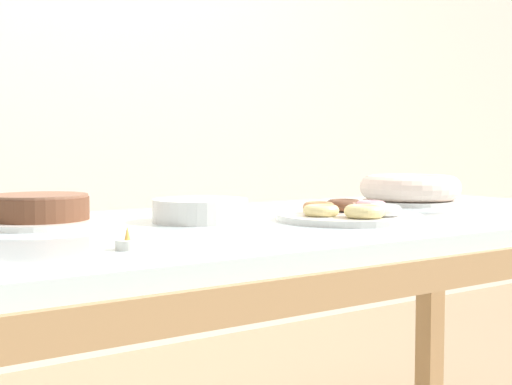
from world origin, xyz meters
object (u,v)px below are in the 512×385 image
Objects in this scene: cake_chocolate_round at (39,212)px; tealight_near_cakes at (222,207)px; plate_stack at (200,210)px; pastry_platter at (350,214)px; tealight_left_edge at (127,243)px; cake_golden_bundt at (410,189)px.

tealight_near_cakes is (0.48, 0.06, -0.02)m from cake_chocolate_round.
tealight_near_cakes is at bearing 47.08° from plate_stack.
cake_chocolate_round is 6.87× the size of tealight_near_cakes.
pastry_platter is (0.60, -0.30, -0.01)m from cake_chocolate_round.
plate_stack is at bearing -21.75° from cake_chocolate_round.
plate_stack is (-0.29, 0.17, 0.01)m from pastry_platter.
tealight_near_cakes is 1.00× the size of tealight_left_edge.
cake_chocolate_round is at bearing 90.68° from tealight_left_edge.
cake_golden_bundt is (1.04, -0.06, 0.01)m from cake_chocolate_round.
tealight_near_cakes is at bearing 167.99° from cake_golden_bundt.
tealight_near_cakes and tealight_left_edge have the same top height.
cake_chocolate_round is 6.87× the size of tealight_left_edge.
pastry_platter is 0.61m from tealight_left_edge.
pastry_platter is at bearing -30.54° from plate_stack.
tealight_near_cakes is (-0.12, 0.35, -0.01)m from pastry_platter.
plate_stack reaches higher than tealight_near_cakes.
cake_golden_bundt is at bearing 27.91° from pastry_platter.
pastry_platter reaches higher than tealight_left_edge.
tealight_left_edge is (-1.04, -0.36, -0.03)m from cake_golden_bundt.
cake_chocolate_round is at bearing 158.25° from plate_stack.
cake_golden_bundt is 0.57m from tealight_near_cakes.
tealight_near_cakes is at bearing 6.67° from cake_chocolate_round.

